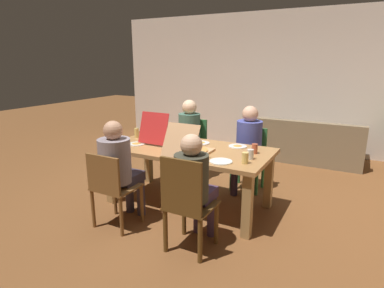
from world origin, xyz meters
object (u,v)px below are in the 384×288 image
at_px(couch, 303,146).
at_px(person_0, 188,134).
at_px(pizza_box_1, 191,149).
at_px(plate_3, 200,143).
at_px(plate_1, 137,144).
at_px(drinking_glass_0, 255,149).
at_px(person_3, 194,181).
at_px(drinking_glass_3, 137,133).
at_px(plate_2, 221,161).
at_px(person_2, 118,164).
at_px(drinking_glass_1, 245,158).
at_px(person_1, 248,142).
at_px(plate_0, 238,146).
at_px(chair_1, 250,156).
at_px(chair_0, 192,146).
at_px(chair_2, 111,186).
at_px(dining_table, 188,156).
at_px(chair_3, 187,203).
at_px(pizza_box_0, 163,137).
at_px(drinking_glass_2, 250,154).

bearing_deg(couch, person_0, -126.87).
relative_size(pizza_box_1, plate_3, 2.44).
xyz_separation_m(plate_1, drinking_glass_0, (1.48, 0.32, 0.05)).
xyz_separation_m(person_0, person_3, (0.96, -1.61, -0.04)).
bearing_deg(drinking_glass_3, plate_2, -17.59).
relative_size(person_2, drinking_glass_1, 10.00).
height_order(person_1, couch, person_1).
xyz_separation_m(person_3, drinking_glass_1, (0.33, 0.54, 0.14)).
xyz_separation_m(pizza_box_1, plate_3, (-0.11, 0.47, -0.04)).
bearing_deg(plate_0, chair_1, 92.38).
xyz_separation_m(chair_0, drinking_glass_1, (1.29, -1.21, 0.32)).
bearing_deg(chair_0, plate_3, -54.34).
xyz_separation_m(chair_1, chair_2, (-0.96, -1.86, 0.02)).
relative_size(pizza_box_1, plate_2, 2.41).
height_order(chair_0, chair_1, chair_0).
relative_size(chair_0, person_0, 0.74).
relative_size(chair_0, couch, 0.45).
distance_m(dining_table, plate_0, 0.64).
bearing_deg(plate_2, chair_3, -97.78).
bearing_deg(person_0, drinking_glass_0, -27.60).
relative_size(dining_table, person_0, 1.64).
distance_m(person_1, plate_2, 1.16).
xyz_separation_m(plate_0, drinking_glass_0, (0.28, -0.19, 0.05)).
bearing_deg(pizza_box_0, chair_2, -89.51).
bearing_deg(drinking_glass_1, drinking_glass_2, 89.03).
xyz_separation_m(pizza_box_0, plate_2, (1.05, -0.47, -0.05)).
xyz_separation_m(dining_table, chair_1, (0.51, 0.94, -0.19)).
xyz_separation_m(plate_0, drinking_glass_2, (0.30, -0.43, 0.05)).
bearing_deg(person_2, person_0, 90.00).
xyz_separation_m(chair_2, drinking_glass_1, (1.29, 0.66, 0.33)).
bearing_deg(drinking_glass_0, person_3, -107.69).
distance_m(dining_table, drinking_glass_2, 0.86).
relative_size(person_0, drinking_glass_3, 9.31).
relative_size(chair_0, person_2, 0.77).
relative_size(person_3, drinking_glass_0, 10.20).
xyz_separation_m(pizza_box_1, drinking_glass_3, (-1.06, 0.35, 0.01)).
height_order(plate_0, plate_3, same).
distance_m(chair_1, couch, 1.84).
bearing_deg(pizza_box_1, person_2, -136.42).
height_order(plate_1, drinking_glass_3, drinking_glass_3).
height_order(person_2, chair_3, person_2).
bearing_deg(chair_3, dining_table, 118.06).
distance_m(dining_table, chair_3, 1.08).
height_order(chair_0, person_0, person_0).
xyz_separation_m(chair_1, person_2, (-0.96, -1.72, 0.23)).
xyz_separation_m(dining_table, drinking_glass_3, (-0.91, 0.14, 0.17)).
xyz_separation_m(plate_0, drinking_glass_3, (-1.44, -0.20, 0.06)).
xyz_separation_m(person_2, chair_3, (0.96, -0.16, -0.20)).
bearing_deg(person_2, chair_1, 60.94).
xyz_separation_m(person_2, drinking_glass_3, (-0.45, 0.92, 0.12)).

